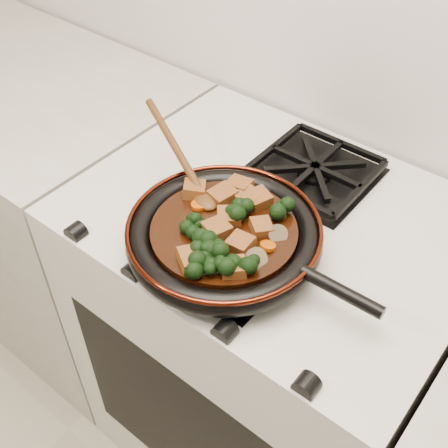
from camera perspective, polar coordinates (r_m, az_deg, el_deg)
The scene contains 33 objects.
stove at distance 1.43m, azimuth 4.04°, elevation -12.14°, with size 0.76×0.60×0.90m, color beige.
burner_grate_front at distance 0.99m, azimuth 0.62°, elevation -2.43°, with size 0.23×0.23×0.03m, color black, non-canonical shape.
burner_grate_back at distance 1.17m, azimuth 9.19°, elevation 5.40°, with size 0.23×0.23×0.03m, color black, non-canonical shape.
skillet at distance 0.97m, azimuth 0.10°, elevation -1.16°, with size 0.47×0.34×0.05m.
braising_sauce at distance 0.97m, azimuth -0.00°, elevation -0.89°, with size 0.25×0.25×0.02m, color black.
tofu_cube_0 at distance 0.95m, azimuth 3.80°, elevation -0.37°, with size 0.04×0.03×0.02m, color brown.
tofu_cube_1 at distance 0.90m, azimuth -3.18°, elevation -3.58°, with size 0.04×0.05×0.02m, color brown.
tofu_cube_2 at distance 0.95m, azimuth -0.76°, elevation -0.56°, with size 0.04×0.04×0.02m, color brown.
tofu_cube_3 at distance 1.02m, azimuth -3.05°, elevation 3.51°, with size 0.04×0.04×0.02m, color brown.
tofu_cube_4 at distance 0.97m, azimuth 0.52°, elevation 0.73°, with size 0.04×0.04×0.02m, color brown.
tofu_cube_5 at distance 1.01m, azimuth 2.43°, elevation 2.62°, with size 0.04×0.04×0.02m, color brown.
tofu_cube_6 at distance 1.01m, azimuth 3.55°, elevation 2.57°, with size 0.04×0.04×0.02m, color brown.
tofu_cube_7 at distance 1.01m, azimuth -0.09°, elevation 2.92°, with size 0.04×0.04×0.02m, color brown.
tofu_cube_8 at distance 0.93m, azimuth 1.71°, elevation -2.00°, with size 0.04×0.04×0.02m, color brown.
tofu_cube_9 at distance 1.03m, azimuth 1.55°, elevation 3.83°, with size 0.04×0.04×0.02m, color brown.
tofu_cube_10 at distance 0.89m, azimuth 0.99°, elevation -4.46°, with size 0.04×0.04×0.02m, color brown.
broccoli_floret_0 at distance 0.91m, azimuth -1.60°, elevation -2.77°, with size 0.06×0.06×0.05m, color black, non-canonical shape.
broccoli_floret_1 at distance 0.90m, azimuth -1.24°, elevation -2.96°, with size 0.06×0.06×0.05m, color black, non-canonical shape.
broccoli_floret_2 at distance 0.93m, azimuth -2.57°, elevation -1.84°, with size 0.06×0.06×0.05m, color black, non-canonical shape.
broccoli_floret_3 at distance 0.88m, azimuth 0.26°, elevation -4.39°, with size 0.06×0.06×0.05m, color black, non-canonical shape.
broccoli_floret_4 at distance 0.97m, azimuth 1.55°, elevation 1.15°, with size 0.06×0.06×0.05m, color black, non-canonical shape.
broccoli_floret_5 at distance 0.89m, azimuth 2.29°, elevation -4.34°, with size 0.06×0.06×0.05m, color black, non-canonical shape.
broccoli_floret_6 at distance 0.95m, azimuth -3.10°, elevation -0.28°, with size 0.05×0.05×0.05m, color black, non-canonical shape.
broccoli_floret_7 at distance 0.98m, azimuth 6.03°, elevation 1.23°, with size 0.06×0.06×0.05m, color black, non-canonical shape.
broccoli_floret_8 at distance 0.88m, azimuth -2.33°, elevation -4.65°, with size 0.06×0.06×0.05m, color black, non-canonical shape.
carrot_coin_0 at distance 1.00m, azimuth -2.57°, elevation 1.93°, with size 0.03×0.03×0.01m, color #AC4204.
carrot_coin_1 at distance 0.93m, azimuth 4.47°, elevation -2.25°, with size 0.03×0.03×0.01m, color #AC4204.
carrot_coin_2 at distance 1.01m, azimuth 3.22°, elevation 2.73°, with size 0.03×0.03×0.01m, color #AC4204.
carrot_coin_3 at distance 1.01m, azimuth -1.20°, elevation 2.57°, with size 0.03×0.03×0.01m, color #AC4204.
mushroom_slice_0 at distance 0.95m, azimuth 5.49°, elevation -1.01°, with size 0.03×0.03×0.01m, color brown.
mushroom_slice_1 at distance 0.90m, azimuth 3.31°, elevation -3.56°, with size 0.04×0.04×0.01m, color brown.
mushroom_slice_2 at distance 0.89m, azimuth -1.40°, elevation -4.20°, with size 0.04×0.04×0.01m, color brown.
wooden_spoon at distance 1.04m, azimuth -3.69°, elevation 5.57°, with size 0.16×0.09×0.26m.
Camera 1 is at (0.42, 1.01, 1.63)m, focal length 45.00 mm.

